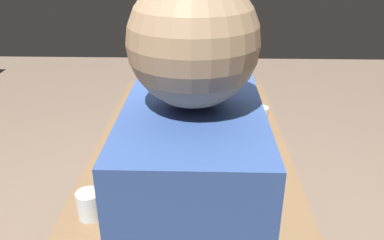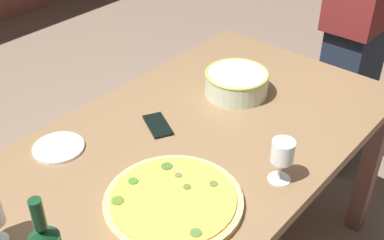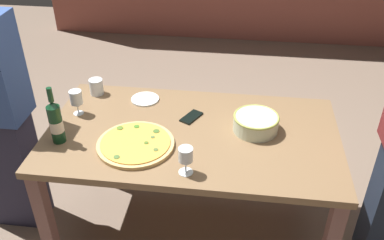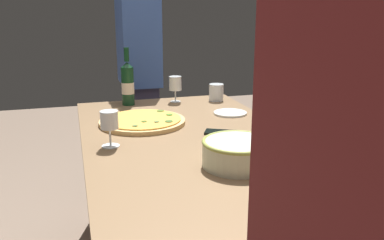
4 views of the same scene
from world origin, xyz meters
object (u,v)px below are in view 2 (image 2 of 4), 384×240
side_plate (59,148)px  person_guest_left (362,19)px  wine_glass_near_pizza (283,153)px  dining_table (192,160)px  serving_bowl (237,82)px  pizza (173,201)px  cell_phone (158,125)px

side_plate → person_guest_left: 1.56m
wine_glass_near_pizza → dining_table: bearing=92.4°
serving_bowl → wine_glass_near_pizza: bearing=-129.2°
serving_bowl → side_plate: 0.72m
pizza → side_plate: (-0.05, 0.47, -0.01)m
wine_glass_near_pizza → cell_phone: wine_glass_near_pizza is taller
serving_bowl → side_plate: serving_bowl is taller
serving_bowl → person_guest_left: 0.85m
pizza → person_guest_left: size_ratio=0.25×
serving_bowl → pizza: bearing=-159.9°
pizza → person_guest_left: person_guest_left is taller
pizza → person_guest_left: (1.46, 0.10, 0.06)m
cell_phone → person_guest_left: bearing=18.1°
wine_glass_near_pizza → pizza: bearing=148.7°
wine_glass_near_pizza → side_plate: (-0.34, 0.64, -0.10)m
pizza → side_plate: size_ratio=2.37×
dining_table → cell_phone: cell_phone is taller
side_plate → pizza: bearing=-83.3°
wine_glass_near_pizza → cell_phone: (-0.04, 0.48, -0.10)m
person_guest_left → pizza: bearing=7.0°
pizza → person_guest_left: 1.46m
pizza → side_plate: pizza is taller
serving_bowl → wine_glass_near_pizza: wine_glass_near_pizza is taller
dining_table → pizza: pizza is taller
pizza → wine_glass_near_pizza: bearing=-31.3°
cell_phone → serving_bowl: bearing=15.8°
person_guest_left → wine_glass_near_pizza: bearing=16.4°
side_plate → cell_phone: bearing=-27.8°
wine_glass_near_pizza → side_plate: bearing=118.2°
side_plate → cell_phone: (0.31, -0.16, 0.00)m
person_guest_left → dining_table: bearing=0.0°
cell_phone → dining_table: bearing=-53.2°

